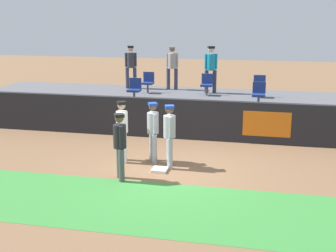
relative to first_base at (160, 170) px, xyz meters
The scene contains 17 objects.
ground_plane 0.26m from the first_base, 22.38° to the left, with size 60.00×60.00×0.00m, color brown.
grass_foreground_strip 2.25m from the first_base, 83.90° to the right, with size 18.00×2.80×0.01m, color #388438.
first_base is the anchor object (origin of this frame).
player_fielder_home 1.68m from the first_base, 153.27° to the left, with size 0.46×0.56×1.73m.
player_runner_visitor 1.05m from the first_base, 65.63° to the left, with size 0.41×0.46×1.72m.
player_coach_visitor 1.26m from the first_base, 116.54° to the left, with size 0.44×0.44×1.70m.
player_umpire 1.49m from the first_base, 135.42° to the right, with size 0.44×0.44×1.70m.
field_wall 3.40m from the first_base, 85.69° to the left, with size 18.00×0.26×1.34m.
bleacher_platform 5.92m from the first_base, 87.68° to the left, with size 18.00×4.80×0.93m, color #59595E.
seat_back_right 7.12m from the first_base, 70.21° to the left, with size 0.45×0.44×0.84m.
seat_back_center 6.72m from the first_base, 87.09° to the left, with size 0.45×0.44×0.84m.
seat_front_left 5.39m from the first_base, 113.77° to the left, with size 0.45×0.44×0.84m.
seat_front_right 5.51m from the first_base, 63.34° to the left, with size 0.45×0.44×0.84m.
seat_back_left 7.03m from the first_base, 107.47° to the left, with size 0.44×0.44×0.84m.
spectator_hooded 8.38m from the first_base, 112.24° to the left, with size 0.48×0.44×1.81m.
spectator_capped 7.39m from the first_base, 86.73° to the left, with size 0.50×0.46×1.88m.
spectator_casual 7.97m from the first_base, 99.64° to the left, with size 0.51×0.39×1.82m.
Camera 1 is at (2.46, -11.23, 4.10)m, focal length 48.61 mm.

